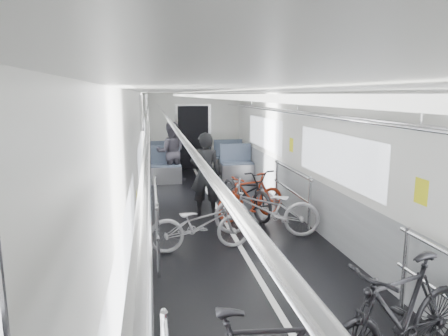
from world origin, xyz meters
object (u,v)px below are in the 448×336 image
object	(u,v)px
bike_left_far	(200,224)
bike_right_mid	(267,209)
bike_right_far	(251,197)
bike_aisle	(246,191)
bike_right_near	(399,317)
person_seated	(171,152)
person_standing	(206,174)

from	to	relation	value
bike_left_far	bike_right_mid	world-z (taller)	bike_right_mid
bike_left_far	bike_right_far	world-z (taller)	bike_right_far
bike_aisle	bike_right_near	bearing A→B (deg)	-105.47
bike_right_near	person_seated	world-z (taller)	person_seated
bike_right_near	bike_right_mid	world-z (taller)	bike_right_near
bike_right_near	person_standing	xyz separation A→B (m)	(-0.98, 4.81, 0.31)
bike_right_far	bike_left_far	bearing A→B (deg)	-59.08
bike_right_mid	person_standing	xyz separation A→B (m)	(-0.85, 1.34, 0.36)
bike_right_mid	bike_left_far	bearing A→B (deg)	-53.32
bike_right_far	bike_aisle	bearing A→B (deg)	167.42
bike_aisle	person_standing	size ratio (longest dim) A/B	1.11
bike_left_far	bike_right_mid	xyz separation A→B (m)	(1.17, 0.43, 0.05)
bike_left_far	bike_right_far	bearing A→B (deg)	-43.69
bike_left_far	bike_right_mid	bearing A→B (deg)	-73.39
person_standing	bike_right_near	bearing A→B (deg)	115.93
bike_right_near	bike_right_far	xyz separation A→B (m)	(-0.16, 4.39, -0.07)
bike_right_near	bike_aisle	xyz separation A→B (m)	(-0.20, 4.71, -0.04)
bike_right_far	bike_right_near	bearing A→B (deg)	-16.89
person_standing	person_seated	bearing A→B (deg)	-66.73
bike_left_far	bike_aisle	world-z (taller)	bike_aisle
bike_right_near	bike_right_far	distance (m)	4.40
bike_right_mid	bike_aisle	size ratio (longest dim) A/B	0.97
bike_right_mid	person_seated	xyz separation A→B (m)	(-1.35, 4.59, 0.35)
person_seated	bike_right_near	bearing A→B (deg)	99.93
person_seated	bike_right_mid	bearing A→B (deg)	105.92
bike_left_far	bike_right_far	size ratio (longest dim) A/B	1.07
bike_left_far	person_standing	world-z (taller)	person_standing
bike_right_near	bike_aisle	distance (m)	4.71
bike_aisle	bike_right_mid	bearing A→B (deg)	-104.86
bike_right_mid	bike_right_far	distance (m)	0.93
bike_right_far	person_seated	distance (m)	3.91
bike_left_far	bike_right_far	xyz separation A→B (m)	(1.14, 1.36, 0.03)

